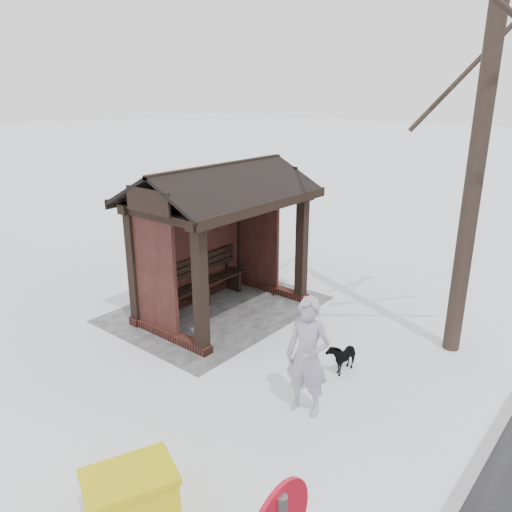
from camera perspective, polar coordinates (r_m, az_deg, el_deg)
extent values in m
plane|color=white|center=(10.53, -3.70, -6.38)|extent=(120.00, 120.00, 0.00)
cube|color=gray|center=(8.28, 26.57, -16.01)|extent=(120.00, 0.15, 0.06)
cube|color=gray|center=(10.65, -4.49, -6.04)|extent=(4.20, 3.20, 0.02)
cube|color=#351A13|center=(11.09, -7.12, -4.71)|extent=(3.30, 0.22, 0.16)
cube|color=#351A13|center=(11.54, 1.40, -3.60)|extent=(0.22, 2.10, 0.16)
cube|color=#351A13|center=(9.58, -9.93, -8.79)|extent=(0.22, 2.10, 0.16)
cube|color=black|center=(10.67, 5.24, 0.57)|extent=(0.20, 0.20, 2.30)
cube|color=black|center=(8.51, -6.35, -4.27)|extent=(0.20, 0.20, 2.30)
cube|color=black|center=(11.73, -2.02, 2.31)|extent=(0.20, 0.20, 2.30)
cube|color=black|center=(9.81, -13.72, -1.56)|extent=(0.20, 0.20, 2.30)
cube|color=black|center=(10.68, -7.36, 0.96)|extent=(2.80, 0.08, 2.14)
cube|color=black|center=(11.34, 0.19, 2.17)|extent=(0.08, 1.17, 2.14)
cube|color=black|center=(9.34, -11.58, -1.90)|extent=(0.08, 1.17, 2.14)
cube|color=black|center=(9.19, 0.11, 5.51)|extent=(3.40, 0.20, 0.18)
cube|color=black|center=(10.40, -7.62, 6.90)|extent=(3.40, 0.20, 0.18)
cylinder|color=black|center=(8.74, 24.73, 15.89)|extent=(0.29, 0.29, 8.55)
imported|color=#988FA8|center=(7.15, 5.92, -11.36)|extent=(0.52, 0.71, 1.77)
imported|color=black|center=(8.50, 9.81, -11.15)|extent=(0.63, 0.29, 0.53)
cube|color=#C6B10B|center=(5.97, -14.03, -25.82)|extent=(1.04, 0.88, 0.64)
cube|color=#C6B10B|center=(5.73, -14.33, -23.26)|extent=(1.10, 0.95, 0.08)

